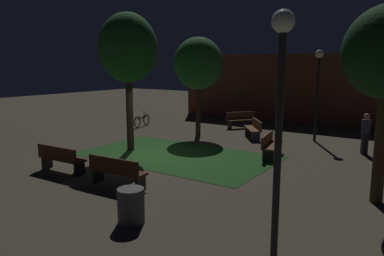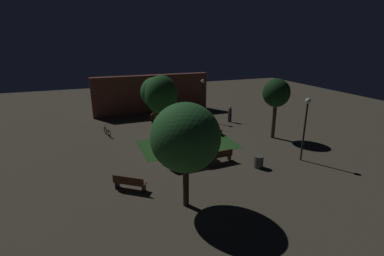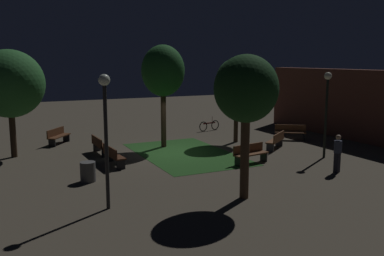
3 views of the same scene
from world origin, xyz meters
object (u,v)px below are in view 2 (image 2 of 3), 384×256
Objects in this scene: tree_left_canopy at (155,92)px; tree_right_canopy at (161,95)px; lamp_post_plaza_west at (306,118)px; bench_lawn_edge at (180,121)px; bench_by_lamp at (183,162)px; lamp_post_plaza_east at (203,92)px; bench_back_row at (129,183)px; bench_path_side at (156,116)px; tree_lawn_side at (186,138)px; tree_back_right at (276,94)px; bicycle at (107,132)px; bench_near_trees at (214,127)px; pedestrian at (230,114)px; trash_bin at (259,162)px; bench_front_right at (219,156)px.

tree_left_canopy is 4.30m from tree_right_canopy.
bench_lawn_edge is at bearing 116.33° from lamp_post_plaza_west.
tree_right_canopy is at bearing 147.83° from lamp_post_plaza_west.
lamp_post_plaza_east reaches higher than bench_by_lamp.
tree_right_canopy is at bearing 57.36° from bench_back_row.
bench_path_side is 0.34× the size of tree_lawn_side.
tree_back_right is 2.94× the size of bicycle.
tree_right_canopy is 6.97m from bicycle.
lamp_post_plaza_east reaches higher than bench_lawn_edge.
bench_lawn_edge is at bearing 59.03° from tree_right_canopy.
bench_near_trees is at bearing -98.24° from lamp_post_plaza_east.
bench_back_row is 11.72m from lamp_post_plaza_west.
lamp_post_plaza_east is at bearing -18.22° from bench_path_side.
tree_back_right is (6.08, -5.85, 3.21)m from bench_lawn_edge.
lamp_post_plaza_west is (6.90, -12.67, 2.45)m from bench_path_side.
tree_lawn_side is 15.26m from pedestrian.
lamp_post_plaza_west is 2.57× the size of bicycle.
pedestrian is at bearing -31.80° from lamp_post_plaza_east.
tree_left_canopy reaches higher than bench_path_side.
bicycle is 11.62m from pedestrian.
tree_right_canopy is 7.96m from trash_bin.
bicycle is at bearing 140.15° from lamp_post_plaza_west.
lamp_post_plaza_east is (5.39, 9.64, 2.35)m from bench_by_lamp.
bench_near_trees is 0.34× the size of tree_right_canopy.
bicycle is at bearing 91.95° from bench_back_row.
bench_back_row is 0.42× the size of lamp_post_plaza_east.
tree_right_canopy reaches higher than trash_bin.
bench_front_right and bench_near_trees have the same top height.
tree_lawn_side is (-2.19, -14.98, 3.06)m from bench_path_side.
bench_back_row is 4.56m from tree_lawn_side.
bicycle is at bearing 179.74° from pedestrian.
lamp_post_plaza_east is 2.47× the size of bicycle.
bicycle is at bearing 157.18° from tree_back_right.
tree_back_right is at bearing 24.58° from bench_front_right.
tree_left_canopy reaches higher than bench_near_trees.
bench_by_lamp reaches higher than trash_bin.
trash_bin is at bearing -92.09° from bench_near_trees.
bench_path_side is (-1.55, 11.09, 0.00)m from bench_front_right.
tree_right_canopy is at bearing -133.28° from lamp_post_plaza_east.
bench_front_right is 5.82m from tree_right_canopy.
pedestrian is (4.93, -0.54, 0.37)m from bench_lawn_edge.
bench_lawn_edge is at bearing -52.73° from bench_path_side.
lamp_post_plaza_west is 2.65× the size of pedestrian.
tree_left_canopy is (-0.79, -3.28, 3.02)m from bench_path_side.
lamp_post_plaza_west reaches higher than trash_bin.
bicycle is at bearing -175.86° from bench_lawn_edge.
pedestrian reaches higher than bench_path_side.
bench_by_lamp is 5.10m from tree_lawn_side.
bench_by_lamp is 0.43× the size of lamp_post_plaza_west.
bench_back_row is 7.01m from tree_right_canopy.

